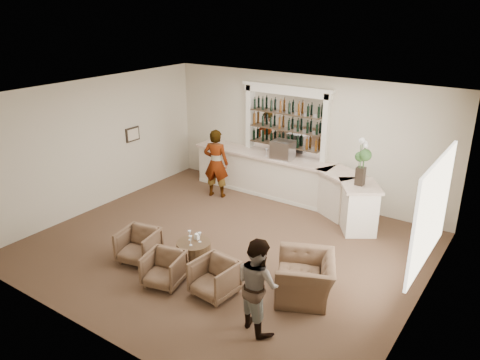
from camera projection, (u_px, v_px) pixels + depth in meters
name	position (u px, v px, depth m)	size (l,w,h in m)	color
ground	(226.00, 247.00, 10.20)	(8.00, 8.00, 0.00)	brown
room_shell	(251.00, 137.00, 9.83)	(8.04, 7.02, 3.32)	beige
bar_counter	(287.00, 180.00, 12.39)	(5.72, 1.80, 1.14)	white
back_bar_alcove	(285.00, 122.00, 12.37)	(2.64, 0.25, 3.00)	white
cocktail_table	(194.00, 253.00, 9.45)	(0.69, 0.69, 0.50)	#503A22
sommelier	(216.00, 163.00, 12.56)	(0.68, 0.45, 1.88)	gray
guest	(258.00, 284.00, 7.42)	(0.78, 0.61, 1.61)	gray
armchair_left	(139.00, 245.00, 9.56)	(0.73, 0.75, 0.69)	brown
armchair_center	(164.00, 269.00, 8.76)	(0.68, 0.70, 0.64)	brown
armchair_right	(215.00, 278.00, 8.44)	(0.73, 0.75, 0.68)	brown
armchair_far	(305.00, 277.00, 8.39)	(1.17, 1.02, 0.76)	brown
espresso_machine	(283.00, 150.00, 12.22)	(0.55, 0.46, 0.48)	#B9BABE
flower_vase	(362.00, 159.00, 10.33)	(0.29, 0.29, 1.10)	black
wine_glass_bar_left	(267.00, 152.00, 12.46)	(0.07, 0.07, 0.21)	white
wine_glass_bar_right	(273.00, 152.00, 12.47)	(0.07, 0.07, 0.21)	white
wine_glass_tbl_a	(190.00, 235.00, 9.41)	(0.07, 0.07, 0.21)	white
wine_glass_tbl_b	(200.00, 237.00, 9.33)	(0.07, 0.07, 0.21)	white
wine_glass_tbl_c	(191.00, 241.00, 9.20)	(0.07, 0.07, 0.21)	white
napkin_holder	(197.00, 236.00, 9.46)	(0.08, 0.08, 0.12)	white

